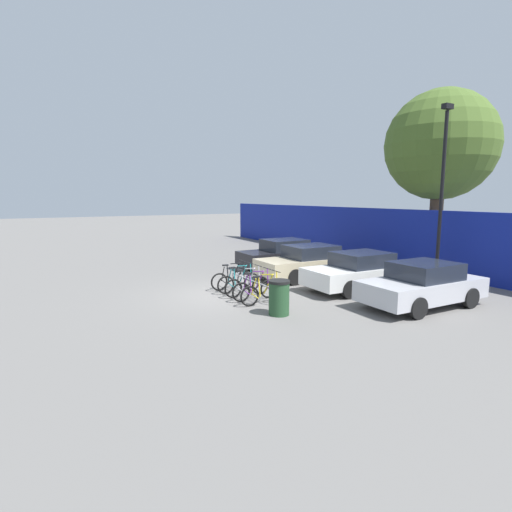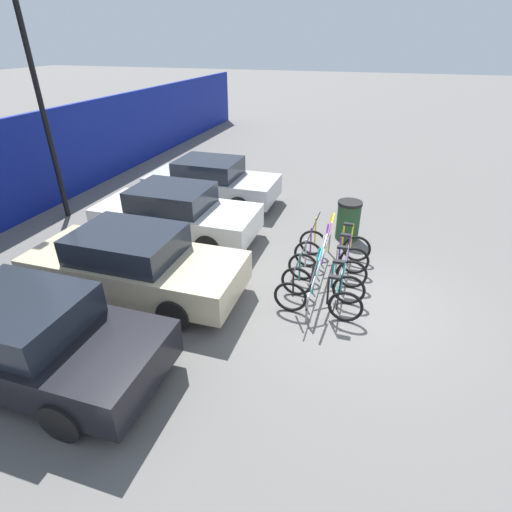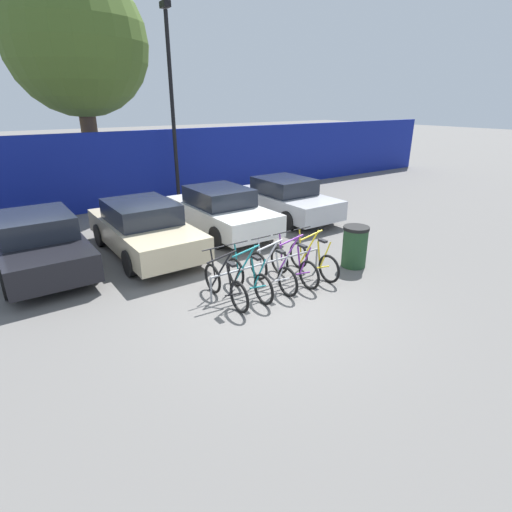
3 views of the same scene
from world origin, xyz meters
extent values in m
plane|color=#605E5B|center=(0.00, 0.00, 0.00)|extent=(120.00, 120.00, 0.00)
cylinder|color=gray|center=(0.55, 0.68, 0.55)|extent=(2.91, 0.04, 0.04)
cylinder|color=gray|center=(-0.91, 0.68, 0.28)|extent=(0.04, 0.04, 0.55)
cylinder|color=gray|center=(2.00, 0.68, 0.28)|extent=(0.04, 0.04, 0.55)
torus|color=black|center=(-0.66, 0.00, 0.33)|extent=(0.06, 0.66, 0.66)
torus|color=black|center=(-0.66, 1.05, 0.33)|extent=(0.06, 0.66, 0.66)
cylinder|color=black|center=(-0.66, 0.68, 0.65)|extent=(0.60, 0.04, 0.76)
cylinder|color=black|center=(-0.66, 0.63, 0.96)|extent=(0.68, 0.04, 0.16)
cylinder|color=black|center=(-0.66, 0.35, 0.59)|extent=(0.14, 0.04, 0.63)
cylinder|color=black|center=(-0.66, 0.15, 0.61)|extent=(0.32, 0.03, 0.58)
cylinder|color=black|center=(-0.66, 0.20, 0.31)|extent=(0.40, 0.03, 0.08)
cylinder|color=black|center=(-0.66, 1.01, 0.68)|extent=(0.12, 0.04, 0.69)
cylinder|color=black|center=(-0.66, 0.97, 1.04)|extent=(0.52, 0.03, 0.03)
cube|color=black|center=(-0.66, 0.25, 0.93)|extent=(0.10, 0.22, 0.05)
torus|color=black|center=(-0.07, 0.00, 0.33)|extent=(0.06, 0.66, 0.66)
torus|color=black|center=(-0.07, 1.05, 0.33)|extent=(0.06, 0.66, 0.66)
cylinder|color=#197A7F|center=(-0.07, 0.68, 0.65)|extent=(0.60, 0.04, 0.76)
cylinder|color=#197A7F|center=(-0.07, 0.63, 0.96)|extent=(0.68, 0.04, 0.16)
cylinder|color=#197A7F|center=(-0.07, 0.35, 0.59)|extent=(0.14, 0.04, 0.63)
cylinder|color=#197A7F|center=(-0.07, 0.15, 0.61)|extent=(0.32, 0.03, 0.58)
cylinder|color=#197A7F|center=(-0.07, 0.20, 0.31)|extent=(0.40, 0.03, 0.08)
cylinder|color=#197A7F|center=(-0.07, 1.01, 0.68)|extent=(0.12, 0.04, 0.69)
cylinder|color=black|center=(-0.07, 0.97, 1.04)|extent=(0.52, 0.03, 0.03)
cube|color=black|center=(-0.07, 0.25, 0.93)|extent=(0.10, 0.22, 0.05)
torus|color=black|center=(0.55, 0.00, 0.33)|extent=(0.06, 0.66, 0.66)
torus|color=black|center=(0.55, 1.05, 0.33)|extent=(0.06, 0.66, 0.66)
cylinder|color=#B7B7BC|center=(0.55, 0.68, 0.65)|extent=(0.60, 0.04, 0.76)
cylinder|color=#B7B7BC|center=(0.55, 0.63, 0.96)|extent=(0.68, 0.04, 0.16)
cylinder|color=#B7B7BC|center=(0.55, 0.35, 0.59)|extent=(0.14, 0.04, 0.63)
cylinder|color=#B7B7BC|center=(0.55, 0.15, 0.61)|extent=(0.32, 0.03, 0.58)
cylinder|color=#B7B7BC|center=(0.55, 0.20, 0.31)|extent=(0.40, 0.03, 0.08)
cylinder|color=#B7B7BC|center=(0.55, 1.01, 0.68)|extent=(0.12, 0.04, 0.69)
cylinder|color=black|center=(0.55, 0.97, 1.04)|extent=(0.52, 0.03, 0.03)
cube|color=black|center=(0.55, 0.25, 0.93)|extent=(0.10, 0.22, 0.05)
torus|color=black|center=(1.15, 0.00, 0.33)|extent=(0.06, 0.66, 0.66)
torus|color=black|center=(1.15, 1.05, 0.33)|extent=(0.06, 0.66, 0.66)
cylinder|color=#752D99|center=(1.15, 0.68, 0.65)|extent=(0.60, 0.04, 0.76)
cylinder|color=#752D99|center=(1.15, 0.63, 0.96)|extent=(0.68, 0.04, 0.16)
cylinder|color=#752D99|center=(1.15, 0.35, 0.59)|extent=(0.14, 0.04, 0.63)
cylinder|color=#752D99|center=(1.15, 0.15, 0.61)|extent=(0.32, 0.03, 0.58)
cylinder|color=#752D99|center=(1.15, 0.20, 0.31)|extent=(0.40, 0.03, 0.08)
cylinder|color=#752D99|center=(1.15, 1.01, 0.68)|extent=(0.12, 0.04, 0.69)
cylinder|color=black|center=(1.15, 0.97, 1.04)|extent=(0.52, 0.03, 0.03)
cube|color=black|center=(1.15, 0.25, 0.93)|extent=(0.10, 0.22, 0.05)
torus|color=black|center=(1.75, 0.00, 0.33)|extent=(0.06, 0.66, 0.66)
torus|color=black|center=(1.75, 1.05, 0.33)|extent=(0.06, 0.66, 0.66)
cylinder|color=yellow|center=(1.75, 0.68, 0.65)|extent=(0.60, 0.04, 0.76)
cylinder|color=yellow|center=(1.75, 0.63, 0.96)|extent=(0.68, 0.04, 0.16)
cylinder|color=yellow|center=(1.75, 0.35, 0.59)|extent=(0.14, 0.04, 0.63)
cylinder|color=yellow|center=(1.75, 0.15, 0.61)|extent=(0.32, 0.03, 0.58)
cylinder|color=yellow|center=(1.75, 0.20, 0.31)|extent=(0.40, 0.03, 0.08)
cylinder|color=yellow|center=(1.75, 1.01, 0.68)|extent=(0.12, 0.04, 0.69)
cylinder|color=black|center=(1.75, 0.97, 1.04)|extent=(0.52, 0.03, 0.03)
cube|color=black|center=(1.75, 0.25, 0.93)|extent=(0.10, 0.22, 0.05)
cube|color=black|center=(-3.44, 4.49, 0.57)|extent=(1.80, 4.20, 0.62)
cube|color=#1E232D|center=(-3.44, 4.60, 1.14)|extent=(1.58, 1.93, 0.52)
cylinder|color=black|center=(-2.59, 5.71, 0.32)|extent=(0.20, 0.64, 0.64)
cylinder|color=black|center=(-4.30, 3.28, 0.32)|extent=(0.20, 0.64, 0.64)
cylinder|color=black|center=(-2.59, 3.28, 0.32)|extent=(0.20, 0.64, 0.64)
cube|color=#C1B28E|center=(-0.96, 4.22, 0.57)|extent=(1.80, 4.40, 0.62)
cube|color=#1E232D|center=(-0.96, 4.33, 1.14)|extent=(1.58, 2.02, 0.52)
cylinder|color=black|center=(-1.81, 5.50, 0.32)|extent=(0.20, 0.64, 0.64)
cylinder|color=black|center=(-0.10, 5.50, 0.32)|extent=(0.20, 0.64, 0.64)
cylinder|color=black|center=(-1.81, 2.94, 0.32)|extent=(0.20, 0.64, 0.64)
cylinder|color=black|center=(-0.10, 2.94, 0.32)|extent=(0.20, 0.64, 0.64)
cube|color=silver|center=(1.66, 4.63, 0.57)|extent=(1.80, 4.20, 0.62)
cube|color=#1E232D|center=(1.66, 4.73, 1.14)|extent=(1.58, 1.93, 0.52)
cylinder|color=black|center=(0.81, 5.84, 0.32)|extent=(0.20, 0.64, 0.64)
cylinder|color=black|center=(2.52, 5.84, 0.32)|extent=(0.20, 0.64, 0.64)
cylinder|color=black|center=(0.81, 3.41, 0.32)|extent=(0.20, 0.64, 0.64)
cylinder|color=black|center=(2.52, 3.41, 0.32)|extent=(0.20, 0.64, 0.64)
cube|color=#B7B7BC|center=(4.32, 4.74, 0.57)|extent=(1.80, 4.09, 0.62)
cube|color=#1E232D|center=(4.32, 4.84, 1.14)|extent=(1.58, 1.88, 0.52)
cylinder|color=black|center=(3.47, 5.93, 0.32)|extent=(0.20, 0.64, 0.64)
cylinder|color=black|center=(5.18, 5.93, 0.32)|extent=(0.20, 0.64, 0.64)
cylinder|color=black|center=(3.47, 3.56, 0.32)|extent=(0.20, 0.64, 0.64)
cylinder|color=black|center=(5.18, 3.56, 0.32)|extent=(0.20, 0.64, 0.64)
cylinder|color=black|center=(2.00, 8.50, 3.36)|extent=(0.14, 0.14, 6.71)
cylinder|color=#234728|center=(2.96, 0.34, 0.47)|extent=(0.60, 0.60, 0.95)
cylinder|color=black|center=(2.96, 0.34, 0.99)|extent=(0.63, 0.63, 0.08)
camera|label=1|loc=(12.57, -5.64, 3.44)|focal=28.00mm
camera|label=2|loc=(-6.92, -0.21, 4.75)|focal=28.00mm
camera|label=3|loc=(-4.35, -5.84, 3.87)|focal=28.00mm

